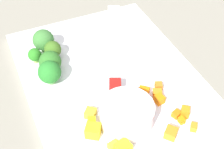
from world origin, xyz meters
name	(u,v)px	position (x,y,z in m)	size (l,w,h in m)	color
ground_plane	(112,83)	(0.00, 0.00, 0.00)	(4.00, 4.00, 0.00)	gray
cutting_board	(112,81)	(0.00, 0.00, 0.01)	(0.42, 0.31, 0.01)	white
prep_bowl	(127,114)	(0.10, -0.02, 0.03)	(0.09, 0.09, 0.04)	white
chef_knife	(115,74)	(0.00, 0.01, 0.02)	(0.32, 0.16, 0.02)	silver
carrot_dice_0	(157,93)	(0.07, 0.06, 0.02)	(0.01, 0.02, 0.01)	orange
carrot_dice_1	(159,86)	(0.06, 0.07, 0.02)	(0.01, 0.01, 0.01)	orange
carrot_dice_2	(185,112)	(0.13, 0.08, 0.02)	(0.01, 0.02, 0.02)	orange
carrot_dice_3	(159,99)	(0.09, 0.05, 0.02)	(0.02, 0.01, 0.01)	orange
carrot_dice_4	(171,133)	(0.15, 0.03, 0.02)	(0.02, 0.02, 0.02)	orange
carrot_dice_5	(182,120)	(0.14, 0.06, 0.02)	(0.01, 0.01, 0.01)	orange
carrot_dice_6	(194,127)	(0.16, 0.07, 0.02)	(0.01, 0.01, 0.01)	orange
carrot_dice_7	(176,114)	(0.12, 0.06, 0.02)	(0.01, 0.01, 0.01)	orange
carrot_dice_8	(143,93)	(0.06, 0.03, 0.02)	(0.02, 0.02, 0.02)	orange
pepper_dice_0	(114,146)	(0.14, -0.06, 0.02)	(0.02, 0.01, 0.01)	yellow
pepper_dice_1	(93,131)	(0.10, -0.08, 0.02)	(0.02, 0.02, 0.02)	yellow
pepper_dice_2	(90,113)	(0.07, -0.07, 0.02)	(0.02, 0.02, 0.01)	yellow
pepper_dice_3	(123,148)	(0.15, -0.05, 0.02)	(0.02, 0.02, 0.02)	yellow
pepper_dice_4	(92,123)	(0.09, -0.07, 0.02)	(0.01, 0.01, 0.01)	yellow
broccoli_floret_0	(43,40)	(-0.13, -0.09, 0.04)	(0.04, 0.04, 0.05)	#86B46C
broccoli_floret_1	(50,62)	(-0.07, -0.10, 0.03)	(0.04, 0.04, 0.04)	#7FAE62
broccoli_floret_2	(35,55)	(-0.10, -0.12, 0.03)	(0.03, 0.03, 0.03)	#92BE57
broccoli_floret_3	(53,50)	(-0.10, -0.08, 0.03)	(0.03, 0.03, 0.04)	#82B867
broccoli_floret_4	(50,72)	(-0.04, -0.11, 0.04)	(0.04, 0.04, 0.05)	#80BD6D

